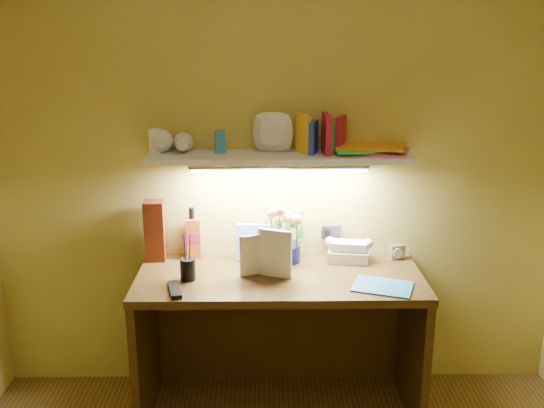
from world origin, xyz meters
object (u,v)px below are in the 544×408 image
Objects in this scene: telephone at (349,249)px; desk_clock at (397,252)px; whisky_bottle at (192,233)px; desk at (279,343)px; flower_bouquet at (283,232)px.

telephone reaches higher than desk_clock.
whisky_bottle is at bearing -174.17° from telephone.
desk_clock is at bearing 14.16° from telephone.
desk_clock is (0.62, 0.21, 0.41)m from desk.
desk_clock reaches higher than desk.
desk_clock is (0.26, 0.02, -0.02)m from telephone.
telephone is 0.82m from whisky_bottle.
desk is at bearing -142.85° from telephone.
desk is at bearing -175.14° from desk_clock.
flower_bouquet is 0.35m from telephone.
flower_bouquet is 0.48m from whisky_bottle.
flower_bouquet is 0.61m from desk_clock.
whisky_bottle is (-0.81, 0.06, 0.07)m from telephone.
desk is at bearing -28.36° from whisky_bottle.
whisky_bottle reaches higher than desk_clock.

